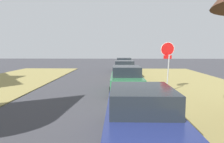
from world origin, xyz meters
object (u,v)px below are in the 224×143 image
(stop_sign_far, at_px, (168,56))
(parked_sedan_navy, at_px, (140,118))
(parked_sedan_green, at_px, (126,80))
(parked_sedan_black, at_px, (124,65))
(parked_sedan_tan, at_px, (124,70))

(stop_sign_far, xyz_separation_m, parked_sedan_navy, (-2.31, -6.71, -1.44))
(parked_sedan_green, bearing_deg, parked_sedan_black, 88.88)
(parked_sedan_navy, height_order, parked_sedan_green, same)
(parked_sedan_tan, distance_m, parked_sedan_black, 5.92)
(parked_sedan_green, bearing_deg, parked_sedan_navy, -89.32)
(parked_sedan_navy, xyz_separation_m, parked_sedan_black, (0.15, 18.73, 0.00))
(stop_sign_far, height_order, parked_sedan_green, stop_sign_far)
(parked_sedan_navy, relative_size, parked_sedan_tan, 1.00)
(parked_sedan_navy, bearing_deg, parked_sedan_black, 89.54)
(stop_sign_far, relative_size, parked_sedan_black, 0.67)
(parked_sedan_navy, distance_m, parked_sedan_green, 6.86)
(parked_sedan_tan, relative_size, parked_sedan_black, 1.00)
(parked_sedan_black, bearing_deg, parked_sedan_green, -91.12)
(stop_sign_far, height_order, parked_sedan_tan, stop_sign_far)
(parked_sedan_green, bearing_deg, stop_sign_far, -3.54)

